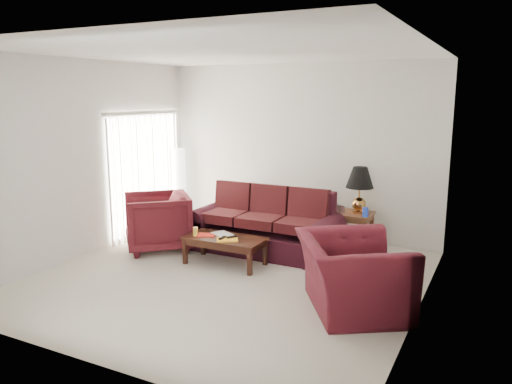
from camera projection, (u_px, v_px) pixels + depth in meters
The scene contains 19 objects.
floor at pixel (228, 278), 6.84m from camera, with size 5.00×5.00×0.00m, color beige.
blinds at pixel (146, 174), 8.85m from camera, with size 0.10×2.00×2.16m, color silver.
sofa at pixel (264, 222), 7.87m from camera, with size 2.40×1.04×0.98m, color black, non-canonical shape.
throw_pillow at pixel (246, 193), 8.95m from camera, with size 0.37×0.11×0.37m, color black.
end_table at pixel (355, 231), 8.10m from camera, with size 0.54×0.54×0.59m, color #502A1B, non-canonical shape.
table_lamp at pixel (359, 190), 7.99m from camera, with size 0.45×0.45×0.75m, color #AE7536, non-canonical shape.
clock at pixel (341, 209), 8.03m from camera, with size 0.13×0.05×0.13m, color #BDBDC1.
blue_canister at pixel (365, 212), 7.78m from camera, with size 0.09×0.09×0.15m, color #1D3ABD.
picture_frame at pixel (350, 206), 8.22m from camera, with size 0.12×0.02×0.15m, color silver.
floor_lamp at pixel (180, 185), 9.66m from camera, with size 0.24×0.24×1.48m, color silver, non-canonical shape.
armchair_left at pixel (157, 222), 8.02m from camera, with size 0.98×1.01×0.92m, color #430F15.
armchair_right at pixel (352, 275), 5.76m from camera, with size 1.31×1.14×0.85m, color #48101A.
coffee_table at pixel (225, 251), 7.34m from camera, with size 1.18×0.59×0.41m, color black, non-canonical shape.
magazine_red at pixel (206, 235), 7.40m from camera, with size 0.27×0.20×0.02m, color red.
magazine_white at pixel (222, 234), 7.44m from camera, with size 0.31×0.23×0.02m, color white.
magazine_orange at pixel (227, 240), 7.16m from camera, with size 0.30×0.23×0.02m, color orange.
remote_a at pixel (222, 238), 7.19m from camera, with size 0.05×0.15×0.02m, color black.
remote_b at pixel (232, 237), 7.23m from camera, with size 0.04×0.15×0.02m, color black.
yellow_glass at pixel (195, 232), 7.37m from camera, with size 0.08×0.08×0.13m, color yellow.
Camera 1 is at (3.28, -5.61, 2.47)m, focal length 35.00 mm.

